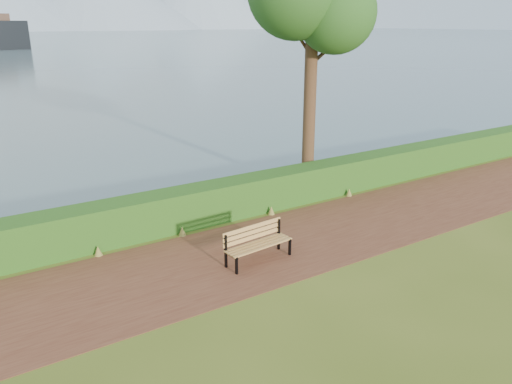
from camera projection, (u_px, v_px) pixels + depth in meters
ground at (264, 256)px, 11.44m from camera, size 140.00×140.00×0.00m
path at (257, 251)px, 11.68m from camera, size 40.00×3.40×0.01m
hedge at (210, 203)px, 13.35m from camera, size 32.00×0.85×1.00m
bench at (256, 241)px, 11.09m from camera, size 1.64×0.62×0.81m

